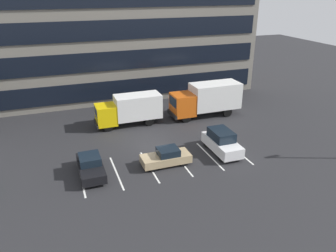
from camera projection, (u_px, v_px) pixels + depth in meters
ground_plane at (152, 146)px, 31.42m from camera, size 120.00×120.00×0.00m
office_building at (110, 27)px, 43.41m from camera, size 38.19×10.44×18.00m
lot_markings at (165, 164)px, 28.22m from camera, size 14.14×5.40×0.01m
box_truck_yellow at (130, 109)px, 35.43m from camera, size 7.10×2.35×3.29m
box_truck_orange at (207, 98)px, 37.85m from camera, size 8.15×2.70×3.78m
sedan_tan at (166, 157)px, 27.87m from camera, size 4.15×1.74×1.49m
suv_white at (222, 142)px, 29.89m from camera, size 1.94×4.57×2.07m
sedan_black at (91, 166)px, 26.41m from camera, size 1.86×4.45×1.59m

